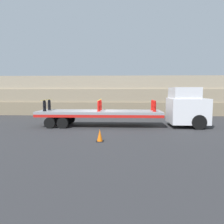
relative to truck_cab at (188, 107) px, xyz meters
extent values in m
plane|color=#2D2D30|center=(-6.67, 0.00, -1.49)|extent=(120.00, 120.00, 0.00)
cube|color=#84755B|center=(-6.67, 8.34, -0.77)|extent=(60.00, 3.00, 1.44)
cube|color=gray|center=(-6.67, 8.49, 0.67)|extent=(60.00, 3.00, 1.44)
cube|color=tan|center=(-6.67, 8.64, 2.11)|extent=(60.00, 3.00, 1.44)
cube|color=silver|center=(-0.06, 0.00, -0.28)|extent=(2.71, 2.56, 1.86)
cube|color=silver|center=(-0.33, 0.00, 1.06)|extent=(1.89, 2.36, 0.82)
cube|color=black|center=(0.68, 0.00, 0.10)|extent=(1.08, 2.25, 1.04)
cylinder|color=black|center=(0.41, -1.22, -0.97)|extent=(1.04, 0.28, 1.04)
cylinder|color=black|center=(0.41, 1.22, -0.97)|extent=(1.04, 0.28, 1.04)
cube|color=gray|center=(-6.67, 0.00, -0.40)|extent=(9.37, 2.46, 0.19)
cube|color=red|center=(-6.67, -1.19, -0.59)|extent=(9.37, 0.08, 0.20)
cube|color=red|center=(-6.67, 1.19, -0.59)|extent=(9.37, 0.08, 0.20)
cylinder|color=black|center=(-9.25, -1.13, -1.09)|extent=(0.80, 0.30, 0.80)
cylinder|color=black|center=(-9.25, 1.13, -1.09)|extent=(0.80, 0.30, 0.80)
cylinder|color=black|center=(-10.19, -1.13, -1.09)|extent=(0.80, 0.30, 0.80)
cylinder|color=black|center=(-10.19, 1.13, -1.09)|extent=(0.80, 0.30, 0.80)
cylinder|color=black|center=(-10.76, -0.54, -0.29)|extent=(0.29, 0.29, 0.03)
cylinder|color=black|center=(-10.76, -0.54, 0.03)|extent=(0.23, 0.23, 0.67)
sphere|color=black|center=(-10.76, -0.54, 0.42)|extent=(0.22, 0.22, 0.22)
cylinder|color=black|center=(-10.76, -0.71, 0.11)|extent=(0.10, 0.12, 0.10)
cylinder|color=black|center=(-10.76, -0.37, 0.11)|extent=(0.10, 0.12, 0.10)
cylinder|color=black|center=(-10.76, 0.54, -0.29)|extent=(0.29, 0.29, 0.03)
cylinder|color=black|center=(-10.76, 0.54, 0.03)|extent=(0.23, 0.23, 0.67)
sphere|color=black|center=(-10.76, 0.54, 0.42)|extent=(0.22, 0.22, 0.22)
cylinder|color=black|center=(-10.76, 0.37, 0.11)|extent=(0.10, 0.12, 0.10)
cylinder|color=black|center=(-10.76, 0.71, 0.11)|extent=(0.10, 0.12, 0.10)
cylinder|color=red|center=(-6.67, -0.54, -0.29)|extent=(0.29, 0.29, 0.03)
cylinder|color=red|center=(-6.67, -0.54, 0.03)|extent=(0.23, 0.23, 0.67)
sphere|color=red|center=(-6.67, -0.54, 0.42)|extent=(0.22, 0.22, 0.22)
cylinder|color=red|center=(-6.67, -0.71, 0.11)|extent=(0.10, 0.12, 0.10)
cylinder|color=red|center=(-6.67, -0.37, 0.11)|extent=(0.10, 0.12, 0.10)
cylinder|color=red|center=(-6.67, 0.54, -0.29)|extent=(0.29, 0.29, 0.03)
cylinder|color=red|center=(-6.67, 0.54, 0.03)|extent=(0.23, 0.23, 0.67)
sphere|color=red|center=(-6.67, 0.54, 0.42)|extent=(0.22, 0.22, 0.22)
cylinder|color=red|center=(-6.67, 0.37, 0.11)|extent=(0.10, 0.12, 0.10)
cylinder|color=red|center=(-6.67, 0.71, 0.11)|extent=(0.10, 0.12, 0.10)
cylinder|color=red|center=(-2.59, -0.54, -0.29)|extent=(0.29, 0.29, 0.03)
cylinder|color=red|center=(-2.59, -0.54, 0.03)|extent=(0.23, 0.23, 0.67)
sphere|color=red|center=(-2.59, -0.54, 0.42)|extent=(0.22, 0.22, 0.22)
cylinder|color=red|center=(-2.59, -0.71, 0.11)|extent=(0.10, 0.12, 0.10)
cylinder|color=red|center=(-2.59, -0.37, 0.11)|extent=(0.10, 0.12, 0.10)
cylinder|color=red|center=(-2.59, 0.54, -0.29)|extent=(0.29, 0.29, 0.03)
cylinder|color=red|center=(-2.59, 0.54, 0.03)|extent=(0.23, 0.23, 0.67)
sphere|color=red|center=(-2.59, 0.54, 0.42)|extent=(0.22, 0.22, 0.22)
cylinder|color=red|center=(-2.59, 0.37, 0.11)|extent=(0.10, 0.12, 0.10)
cylinder|color=red|center=(-2.59, 0.71, 0.11)|extent=(0.10, 0.12, 0.10)
cube|color=yellow|center=(-10.76, 0.00, 0.53)|extent=(0.05, 2.66, 0.01)
cube|color=yellow|center=(-6.67, 0.00, 0.53)|extent=(0.05, 2.66, 0.01)
cube|color=black|center=(-6.17, -5.09, -1.48)|extent=(0.39, 0.39, 0.03)
cone|color=orange|center=(-6.17, -5.09, -1.14)|extent=(0.30, 0.30, 0.64)
camera|label=1|loc=(-5.03, -16.56, 1.26)|focal=35.00mm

